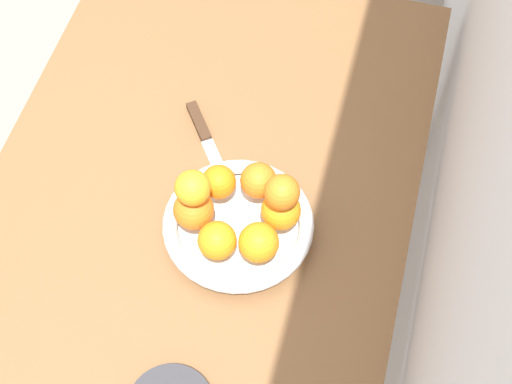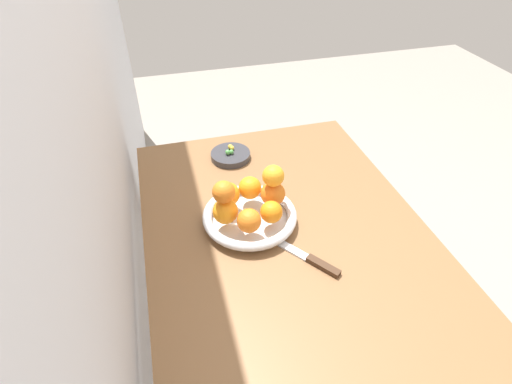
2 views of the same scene
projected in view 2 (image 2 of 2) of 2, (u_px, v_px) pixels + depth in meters
ground_plane at (279, 371)px, 1.54m from camera, size 6.00×6.00×0.00m
wall_back at (57, 67)px, 0.66m from camera, size 4.00×0.05×2.50m
dining_table at (288, 257)px, 1.13m from camera, size 1.10×0.76×0.74m
fruit_bowl at (250, 217)px, 1.10m from camera, size 0.26×0.26×0.04m
candy_dish at (231, 155)px, 1.35m from camera, size 0.13×0.13×0.02m
orange_0 at (273, 194)px, 1.09m from camera, size 0.07×0.07×0.07m
orange_1 at (250, 188)px, 1.11m from camera, size 0.06×0.06×0.06m
orange_2 at (228, 194)px, 1.09m from camera, size 0.07×0.07×0.07m
orange_3 at (225, 211)px, 1.04m from camera, size 0.07×0.07×0.07m
orange_4 at (249, 221)px, 1.01m from camera, size 0.06×0.06×0.06m
orange_5 at (271, 212)px, 1.04m from camera, size 0.06×0.06×0.06m
orange_6 at (273, 176)px, 1.05m from camera, size 0.06×0.06×0.06m
orange_7 at (224, 192)px, 1.00m from camera, size 0.06×0.06×0.06m
candy_ball_0 at (228, 152)px, 1.33m from camera, size 0.02×0.02×0.02m
candy_ball_1 at (232, 148)px, 1.35m from camera, size 0.01×0.01×0.01m
candy_ball_2 at (230, 147)px, 1.36m from camera, size 0.02×0.02×0.02m
candy_ball_3 at (231, 152)px, 1.33m from camera, size 0.02×0.02×0.02m
knife at (302, 255)px, 1.01m from camera, size 0.22×0.17×0.01m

